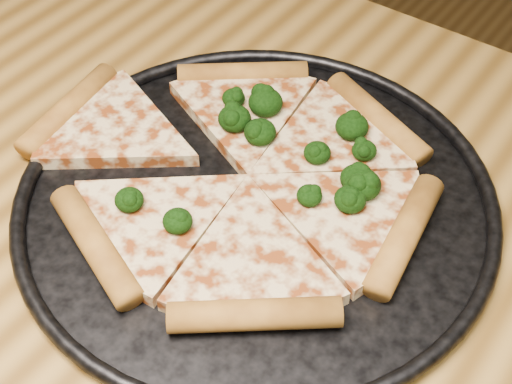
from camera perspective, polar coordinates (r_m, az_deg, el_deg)
The scene contains 3 objects.
pizza_pan at distance 0.62m, azimuth 0.00°, elevation -0.52°, with size 0.39×0.39×0.02m.
pizza at distance 0.63m, azimuth -1.25°, elevation 1.43°, with size 0.36×0.32×0.02m.
broccoli_florets at distance 0.63m, azimuth 2.69°, elevation 3.09°, with size 0.18×0.20×0.02m.
Camera 1 is at (0.15, -0.21, 1.21)m, focal length 53.09 mm.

